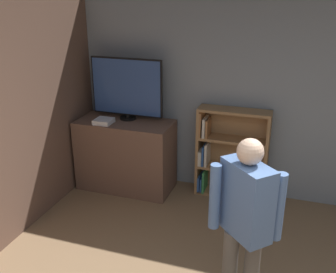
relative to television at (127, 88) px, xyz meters
The scene contains 8 objects.
wall_back 1.89m from the television, ahead, with size 7.10×0.09×2.70m.
wall_side_brick 1.50m from the television, 118.72° to the right, with size 0.06×4.79×2.70m.
tv_ledge 0.92m from the television, 90.00° to the right, with size 1.29×0.61×0.98m.
television is the anchor object (origin of this frame).
game_console 0.53m from the television, 130.24° to the right, with size 0.23×0.23×0.06m.
remote_loose 0.62m from the television, 135.18° to the right, with size 0.09×0.14×0.02m.
bookshelf 1.58m from the television, ahead, with size 0.92×0.28×1.22m.
person 2.70m from the television, 45.77° to the right, with size 0.58×0.46×1.63m.
Camera 1 is at (0.27, -1.72, 2.69)m, focal length 42.00 mm.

